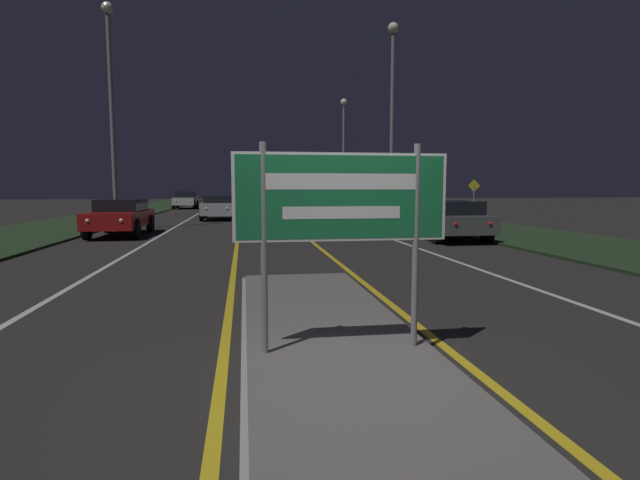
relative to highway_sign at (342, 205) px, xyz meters
The scene contains 22 objects.
ground_plane 1.73m from the highway_sign, 90.00° to the right, with size 160.00×160.00×0.00m, color #282623.
median_island 1.61m from the highway_sign, 90.00° to the left, with size 2.13×9.56×0.10m.
verge_left 21.72m from the highway_sign, 116.01° to the left, with size 5.00×100.00×0.08m.
verge_right 21.72m from the highway_sign, 63.99° to the left, with size 5.00×100.00×0.08m.
centre_line_yellow_left 24.56m from the highway_sign, 92.94° to the left, with size 0.12×70.00×0.01m.
centre_line_yellow_right 24.56m from the highway_sign, 87.06° to the left, with size 0.12×70.00×0.01m.
lane_line_white_left 24.88m from the highway_sign, 99.74° to the left, with size 0.12×70.00×0.01m.
lane_line_white_right 24.88m from the highway_sign, 80.26° to the left, with size 0.12×70.00×0.01m.
edge_line_white_left 25.56m from the highway_sign, 106.40° to the left, with size 0.10×70.00×0.01m.
edge_line_white_right 25.56m from the highway_sign, 73.60° to the left, with size 0.10×70.00×0.01m.
highway_sign is the anchor object (origin of this frame).
streetlight_left_near 19.03m from the highway_sign, 110.35° to the left, with size 0.48×0.48×9.46m.
streetlight_right_near 20.81m from the highway_sign, 71.82° to the left, with size 0.53×0.53×9.84m.
streetlight_right_far 34.03m from the highway_sign, 78.60° to the left, with size 0.52×0.52×8.60m.
car_receding_0 13.03m from the highway_sign, 62.16° to the left, with size 1.99×4.12×1.38m.
car_receding_1 23.39m from the highway_sign, 76.37° to the left, with size 1.86×4.34×1.38m.
car_receding_2 29.87m from the highway_sign, 84.70° to the left, with size 1.87×4.45×1.39m.
car_receding_3 42.38m from the highway_sign, 82.38° to the left, with size 1.95×4.41×1.57m.
car_approaching_0 15.99m from the highway_sign, 110.86° to the left, with size 1.89×4.58×1.39m.
car_approaching_1 24.34m from the highway_sign, 95.80° to the left, with size 1.92×4.35×1.37m.
car_approaching_2 40.43m from the highway_sign, 98.61° to the left, with size 1.92×4.22×1.50m.
warning_sign 19.92m from the highway_sign, 60.42° to the left, with size 0.60×0.06×2.14m.
Camera 1 is at (-1.01, -4.59, 1.83)m, focal length 28.00 mm.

